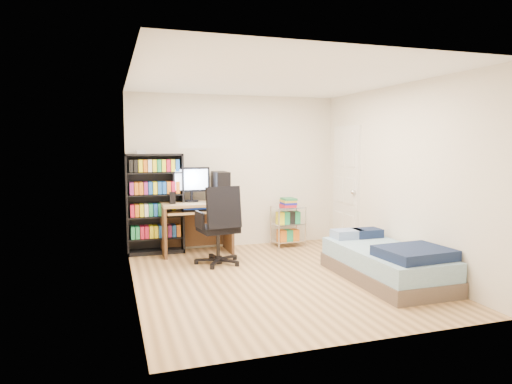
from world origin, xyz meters
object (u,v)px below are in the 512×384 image
object	(u,v)px
media_shelf	(155,203)
office_chair	(219,239)
computer_desk	(202,206)
bed	(387,263)

from	to	relation	value
media_shelf	office_chair	size ratio (longest dim) A/B	1.43
computer_desk	office_chair	bearing A→B (deg)	-84.73
computer_desk	office_chair	size ratio (longest dim) A/B	1.19
office_chair	bed	xyz separation A→B (m)	(1.81, -1.40, -0.13)
bed	computer_desk	bearing A→B (deg)	130.35
media_shelf	computer_desk	distance (m)	0.74
computer_desk	bed	distance (m)	2.96
computer_desk	office_chair	xyz separation A→B (m)	(0.08, -0.82, -0.37)
media_shelf	bed	size ratio (longest dim) A/B	0.89
computer_desk	bed	size ratio (longest dim) A/B	0.74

